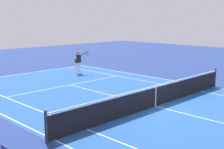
% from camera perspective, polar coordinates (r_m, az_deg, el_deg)
% --- Properties ---
extents(ground_plane, '(60.00, 60.00, 0.00)m').
position_cam_1_polar(ground_plane, '(13.95, 8.21, -6.00)').
color(ground_plane, navy).
extents(court_slab, '(24.20, 11.40, 0.00)m').
position_cam_1_polar(court_slab, '(13.95, 8.21, -6.00)').
color(court_slab, '#1E4C93').
rests_on(court_slab, ground_plane).
extents(court_line_markings, '(23.85, 11.05, 0.01)m').
position_cam_1_polar(court_line_markings, '(13.95, 8.21, -5.99)').
color(court_line_markings, white).
rests_on(court_line_markings, ground_plane).
extents(tennis_net, '(0.10, 11.70, 1.08)m').
position_cam_1_polar(tennis_net, '(13.82, 8.26, -4.05)').
color(tennis_net, '#2D2D33').
rests_on(tennis_net, ground_plane).
extents(tennis_player_near, '(1.14, 0.76, 1.70)m').
position_cam_1_polar(tennis_player_near, '(21.94, -6.42, 2.55)').
color(tennis_player_near, white).
rests_on(tennis_player_near, ground_plane).
extents(tennis_ball, '(0.07, 0.07, 0.07)m').
position_cam_1_polar(tennis_ball, '(15.24, -6.02, -4.41)').
color(tennis_ball, '#CCE01E').
rests_on(tennis_ball, ground_plane).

